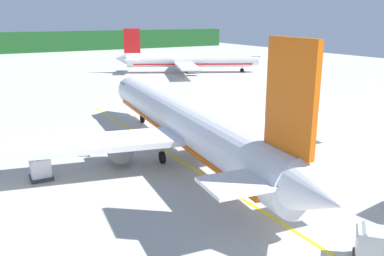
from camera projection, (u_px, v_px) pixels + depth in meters
name	position (u px, v px, depth m)	size (l,w,h in m)	color
airliner_foreground	(185.00, 122.00, 38.67)	(34.52, 41.71, 11.90)	white
airliner_mid_apron	(191.00, 60.00, 98.07)	(33.52, 28.32, 10.33)	white
cargo_container_near	(40.00, 169.00, 33.77)	(1.83, 1.83, 1.96)	#333338
cargo_container_mid	(371.00, 246.00, 22.20)	(2.49, 2.49, 2.10)	#333338
crew_marshaller	(88.00, 146.00, 39.31)	(0.26, 0.63, 1.71)	#191E33
crew_loader_left	(20.00, 148.00, 38.82)	(0.47, 0.49, 1.72)	#191E33
apron_guide_line	(200.00, 173.00, 35.38)	(0.30, 60.00, 0.01)	yellow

